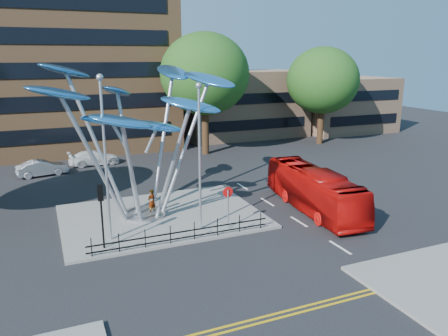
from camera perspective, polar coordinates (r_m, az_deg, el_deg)
name	(u,v)px	position (r m, az deg, el deg)	size (l,w,h in m)	color
ground	(212,253)	(22.74, -1.62, -11.09)	(120.00, 120.00, 0.00)	black
traffic_island	(162,216)	(27.69, -8.15, -6.25)	(12.00, 9.00, 0.15)	slate
double_yellow_near	(268,316)	(17.99, 5.79, -18.64)	(40.00, 0.12, 0.01)	gold
double_yellow_far	(272,320)	(17.77, 6.28, -19.11)	(40.00, 0.12, 0.01)	gold
brick_tower	(42,3)	(51.39, -22.65, 19.23)	(25.00, 15.00, 30.00)	brown
low_building_near	(243,104)	(54.73, 2.47, 8.38)	(15.00, 8.00, 8.00)	tan
low_building_far	(345,105)	(60.51, 15.49, 7.98)	(12.00, 8.00, 7.00)	tan
tree_right	(205,74)	(43.95, -2.52, 12.16)	(8.80, 8.80, 12.11)	black
tree_far	(323,81)	(50.64, 12.78, 11.07)	(8.00, 8.00, 10.81)	black
leaf_sculpture	(137,107)	(26.51, -11.31, 7.84)	(12.72, 9.54, 9.51)	#9EA0A5
street_lamp_left	(104,145)	(23.23, -15.35, 2.91)	(0.36, 0.36, 8.80)	#9EA0A5
street_lamp_right	(199,144)	(23.96, -3.22, 3.11)	(0.36, 0.36, 8.30)	#9EA0A5
traffic_light_island	(101,203)	(22.91, -15.78, -4.39)	(0.28, 0.18, 3.42)	black
no_entry_sign_island	(228,200)	(24.92, 0.52, -4.23)	(0.60, 0.10, 2.45)	#9EA0A5
pedestrian_railing_front	(183,234)	(23.67, -5.43, -8.61)	(10.00, 0.06, 1.00)	black
red_bus	(314,190)	(28.92, 11.63, -2.79)	(2.30, 9.84, 2.74)	#B60A08
pedestrian	(152,202)	(27.80, -9.44, -4.35)	(0.57, 0.37, 1.56)	gray
parked_car_mid	(42,168)	(39.64, -22.67, 0.01)	(1.41, 4.04, 1.33)	#A9ABB1
parked_car_right	(94,158)	(42.01, -16.60, 1.29)	(1.84, 4.53, 1.32)	silver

